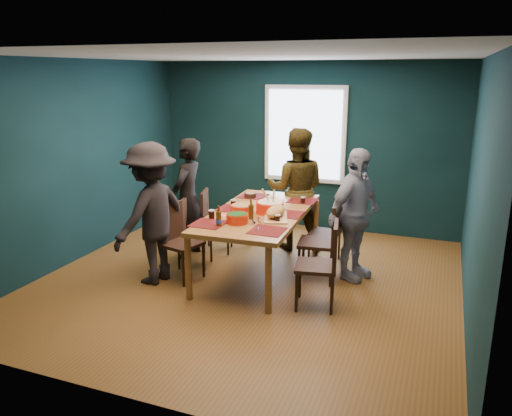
{
  "coord_description": "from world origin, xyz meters",
  "views": [
    {
      "loc": [
        2.15,
        -5.36,
        2.53
      ],
      "look_at": [
        0.01,
        0.24,
        0.88
      ],
      "focal_mm": 35.0,
      "sensor_mm": 36.0,
      "label": 1
    }
  ],
  "objects_px": {
    "chair_right_far": "(331,228)",
    "person_back": "(296,189)",
    "bowl_herbs": "(237,218)",
    "cutting_board": "(276,213)",
    "chair_left_near": "(176,235)",
    "person_right": "(355,215)",
    "chair_left_far": "(212,216)",
    "bowl_dumpling": "(270,207)",
    "chair_right_near": "(325,259)",
    "bowl_salad": "(242,209)",
    "dining_table": "(259,217)",
    "person_far_left": "(188,198)",
    "chair_left_mid": "(188,229)",
    "chair_right_mid": "(325,236)",
    "person_near_left": "(151,214)"
  },
  "relations": [
    {
      "from": "chair_left_near",
      "to": "cutting_board",
      "type": "height_order",
      "value": "cutting_board"
    },
    {
      "from": "chair_left_far",
      "to": "chair_right_mid",
      "type": "height_order",
      "value": "chair_right_mid"
    },
    {
      "from": "chair_left_near",
      "to": "cutting_board",
      "type": "distance_m",
      "value": 1.29
    },
    {
      "from": "person_right",
      "to": "person_near_left",
      "type": "relative_size",
      "value": 0.95
    },
    {
      "from": "chair_left_near",
      "to": "person_near_left",
      "type": "xyz_separation_m",
      "value": [
        -0.21,
        -0.21,
        0.32
      ]
    },
    {
      "from": "chair_right_near",
      "to": "bowl_salad",
      "type": "bearing_deg",
      "value": 148.05
    },
    {
      "from": "chair_right_mid",
      "to": "person_back",
      "type": "distance_m",
      "value": 1.28
    },
    {
      "from": "bowl_herbs",
      "to": "cutting_board",
      "type": "relative_size",
      "value": 0.38
    },
    {
      "from": "chair_left_mid",
      "to": "person_near_left",
      "type": "height_order",
      "value": "person_near_left"
    },
    {
      "from": "chair_left_mid",
      "to": "bowl_salad",
      "type": "relative_size",
      "value": 3.11
    },
    {
      "from": "person_far_left",
      "to": "bowl_herbs",
      "type": "height_order",
      "value": "person_far_left"
    },
    {
      "from": "chair_left_near",
      "to": "chair_right_mid",
      "type": "relative_size",
      "value": 0.95
    },
    {
      "from": "chair_left_far",
      "to": "person_far_left",
      "type": "bearing_deg",
      "value": -141.46
    },
    {
      "from": "bowl_herbs",
      "to": "chair_right_near",
      "type": "bearing_deg",
      "value": -4.8
    },
    {
      "from": "dining_table",
      "to": "chair_left_mid",
      "type": "height_order",
      "value": "chair_left_mid"
    },
    {
      "from": "chair_left_far",
      "to": "person_back",
      "type": "xyz_separation_m",
      "value": [
        1.09,
        0.57,
        0.36
      ]
    },
    {
      "from": "person_back",
      "to": "bowl_salad",
      "type": "xyz_separation_m",
      "value": [
        -0.31,
        -1.31,
        0.01
      ]
    },
    {
      "from": "chair_left_near",
      "to": "person_far_left",
      "type": "distance_m",
      "value": 0.82
    },
    {
      "from": "chair_left_far",
      "to": "bowl_dumpling",
      "type": "height_order",
      "value": "bowl_dumpling"
    },
    {
      "from": "person_right",
      "to": "cutting_board",
      "type": "bearing_deg",
      "value": 143.76
    },
    {
      "from": "chair_left_near",
      "to": "bowl_herbs",
      "type": "bearing_deg",
      "value": 10.08
    },
    {
      "from": "chair_right_far",
      "to": "person_back",
      "type": "height_order",
      "value": "person_back"
    },
    {
      "from": "dining_table",
      "to": "person_far_left",
      "type": "distance_m",
      "value": 1.19
    },
    {
      "from": "chair_left_mid",
      "to": "chair_right_near",
      "type": "bearing_deg",
      "value": -26.16
    },
    {
      "from": "person_far_left",
      "to": "bowl_salad",
      "type": "bearing_deg",
      "value": 62.95
    },
    {
      "from": "bowl_salad",
      "to": "cutting_board",
      "type": "relative_size",
      "value": 0.42
    },
    {
      "from": "person_near_left",
      "to": "cutting_board",
      "type": "xyz_separation_m",
      "value": [
        1.43,
        0.48,
        0.03
      ]
    },
    {
      "from": "chair_right_mid",
      "to": "cutting_board",
      "type": "xyz_separation_m",
      "value": [
        -0.55,
        -0.28,
        0.32
      ]
    },
    {
      "from": "chair_right_mid",
      "to": "chair_right_near",
      "type": "xyz_separation_m",
      "value": [
        0.16,
        -0.72,
        -0.02
      ]
    },
    {
      "from": "chair_right_near",
      "to": "chair_right_far",
      "type": "bearing_deg",
      "value": 89.27
    },
    {
      "from": "person_right",
      "to": "bowl_herbs",
      "type": "distance_m",
      "value": 1.47
    },
    {
      "from": "bowl_dumpling",
      "to": "chair_left_near",
      "type": "bearing_deg",
      "value": -156.1
    },
    {
      "from": "chair_right_far",
      "to": "chair_right_mid",
      "type": "relative_size",
      "value": 0.84
    },
    {
      "from": "chair_right_far",
      "to": "person_far_left",
      "type": "height_order",
      "value": "person_far_left"
    },
    {
      "from": "chair_left_far",
      "to": "bowl_herbs",
      "type": "relative_size",
      "value": 3.47
    },
    {
      "from": "person_right",
      "to": "chair_right_near",
      "type": "bearing_deg",
      "value": -164.71
    },
    {
      "from": "person_back",
      "to": "bowl_dumpling",
      "type": "xyz_separation_m",
      "value": [
        -0.01,
        -1.13,
        0.02
      ]
    },
    {
      "from": "chair_left_near",
      "to": "person_back",
      "type": "height_order",
      "value": "person_back"
    },
    {
      "from": "chair_left_far",
      "to": "bowl_herbs",
      "type": "distance_m",
      "value": 1.46
    },
    {
      "from": "chair_left_far",
      "to": "bowl_salad",
      "type": "height_order",
      "value": "bowl_salad"
    },
    {
      "from": "person_right",
      "to": "bowl_dumpling",
      "type": "relative_size",
      "value": 4.81
    },
    {
      "from": "person_far_left",
      "to": "person_right",
      "type": "height_order",
      "value": "person_far_left"
    },
    {
      "from": "bowl_salad",
      "to": "chair_left_mid",
      "type": "bearing_deg",
      "value": 172.54
    },
    {
      "from": "chair_right_near",
      "to": "cutting_board",
      "type": "height_order",
      "value": "cutting_board"
    },
    {
      "from": "dining_table",
      "to": "person_back",
      "type": "distance_m",
      "value": 1.14
    },
    {
      "from": "chair_right_far",
      "to": "cutting_board",
      "type": "bearing_deg",
      "value": -113.58
    },
    {
      "from": "chair_left_far",
      "to": "chair_left_near",
      "type": "height_order",
      "value": "chair_left_near"
    },
    {
      "from": "dining_table",
      "to": "cutting_board",
      "type": "relative_size",
      "value": 3.26
    },
    {
      "from": "chair_left_near",
      "to": "person_back",
      "type": "xyz_separation_m",
      "value": [
        1.08,
        1.6,
        0.33
      ]
    },
    {
      "from": "person_near_left",
      "to": "bowl_dumpling",
      "type": "height_order",
      "value": "person_near_left"
    }
  ]
}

